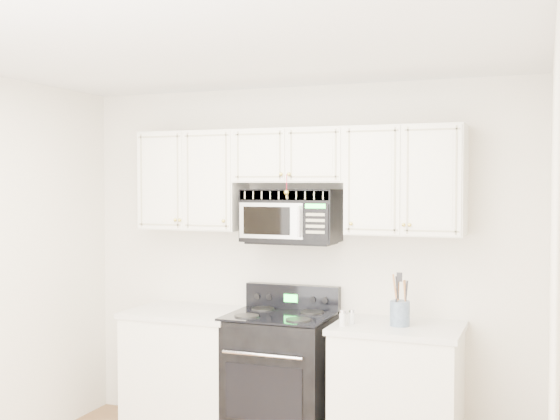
% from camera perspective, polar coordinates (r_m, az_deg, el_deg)
% --- Properties ---
extents(room, '(3.51, 3.51, 2.61)m').
position_cam_1_polar(room, '(3.71, -7.19, -6.77)').
color(room, brown).
rests_on(room, ground).
extents(base_cabinet_left, '(0.86, 0.65, 0.92)m').
position_cam_1_polar(base_cabinet_left, '(5.50, -7.50, -13.11)').
color(base_cabinet_left, silver).
rests_on(base_cabinet_left, ground).
extents(base_cabinet_right, '(0.86, 0.65, 0.92)m').
position_cam_1_polar(base_cabinet_right, '(4.98, 9.54, -14.78)').
color(base_cabinet_right, silver).
rests_on(base_cabinet_right, ground).
extents(range, '(0.73, 0.67, 1.11)m').
position_cam_1_polar(range, '(5.19, 0.01, -13.37)').
color(range, black).
rests_on(range, ground).
extents(upper_cabinets, '(2.44, 0.37, 0.75)m').
position_cam_1_polar(upper_cabinets, '(5.11, 1.13, 2.83)').
color(upper_cabinets, silver).
rests_on(upper_cabinets, ground).
extents(microwave, '(0.69, 0.40, 0.38)m').
position_cam_1_polar(microwave, '(5.11, 0.91, -0.45)').
color(microwave, black).
rests_on(microwave, ground).
extents(utensil_crock, '(0.13, 0.13, 0.35)m').
position_cam_1_polar(utensil_crock, '(4.81, 9.72, -8.16)').
color(utensil_crock, slate).
rests_on(utensil_crock, base_cabinet_right).
extents(shaker_salt, '(0.04, 0.04, 0.10)m').
position_cam_1_polar(shaker_salt, '(4.84, 5.86, -8.63)').
color(shaker_salt, silver).
rests_on(shaker_salt, base_cabinet_right).
extents(shaker_pepper, '(0.04, 0.04, 0.11)m').
position_cam_1_polar(shaker_pepper, '(4.76, 5.09, -8.73)').
color(shaker_pepper, silver).
rests_on(shaker_pepper, base_cabinet_right).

